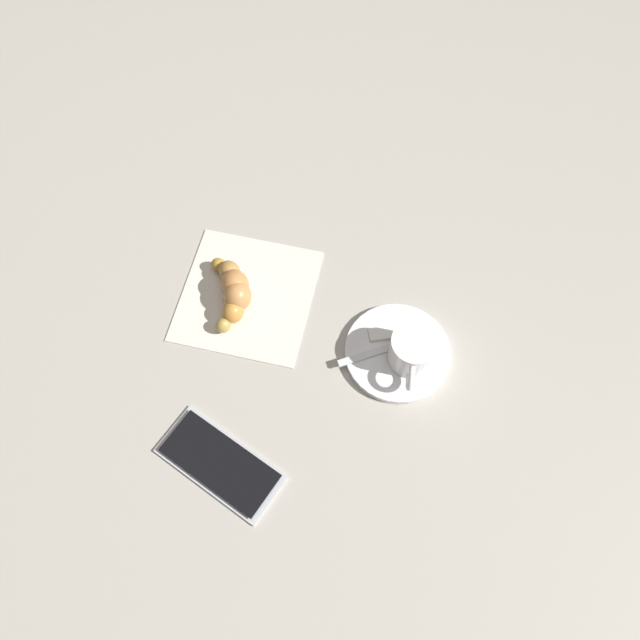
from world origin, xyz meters
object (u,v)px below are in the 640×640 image
at_px(teaspoon, 399,344).
at_px(croissant, 234,290).
at_px(napkin, 246,297).
at_px(saucer, 397,353).
at_px(espresso_cup, 412,351).
at_px(sugar_packet, 391,333).
at_px(cell_phone, 220,463).

xyz_separation_m(teaspoon, croissant, (-0.23, 0.02, 0.01)).
distance_m(napkin, croissant, 0.02).
relative_size(saucer, teaspoon, 1.21).
relative_size(espresso_cup, sugar_packet, 1.44).
height_order(teaspoon, cell_phone, teaspoon).
height_order(saucer, croissant, croissant).
distance_m(sugar_packet, cell_phone, 0.27).
height_order(saucer, napkin, saucer).
xyz_separation_m(napkin, croissant, (-0.01, -0.00, 0.02)).
relative_size(saucer, cell_phone, 0.82).
bearing_deg(napkin, espresso_cup, -10.09).
relative_size(espresso_cup, teaspoon, 0.74).
distance_m(croissant, cell_phone, 0.22).
height_order(napkin, croissant, croissant).
xyz_separation_m(sugar_packet, napkin, (-0.20, 0.01, -0.01)).
distance_m(saucer, espresso_cup, 0.04).
bearing_deg(napkin, teaspoon, -6.95).
distance_m(saucer, sugar_packet, 0.03).
bearing_deg(espresso_cup, croissant, 171.36).
xyz_separation_m(saucer, cell_phone, (-0.18, -0.19, -0.00)).
height_order(sugar_packet, cell_phone, sugar_packet).
height_order(sugar_packet, napkin, sugar_packet).
relative_size(napkin, cell_phone, 1.07).
height_order(saucer, espresso_cup, espresso_cup).
bearing_deg(croissant, napkin, 16.24).
bearing_deg(cell_phone, sugar_packet, 51.67).
xyz_separation_m(saucer, espresso_cup, (0.02, -0.01, 0.03)).
distance_m(teaspoon, sugar_packet, 0.02).
xyz_separation_m(saucer, croissant, (-0.23, 0.03, 0.02)).
distance_m(espresso_cup, sugar_packet, 0.05).
bearing_deg(cell_phone, espresso_cup, 42.83).
relative_size(espresso_cup, croissant, 0.75).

